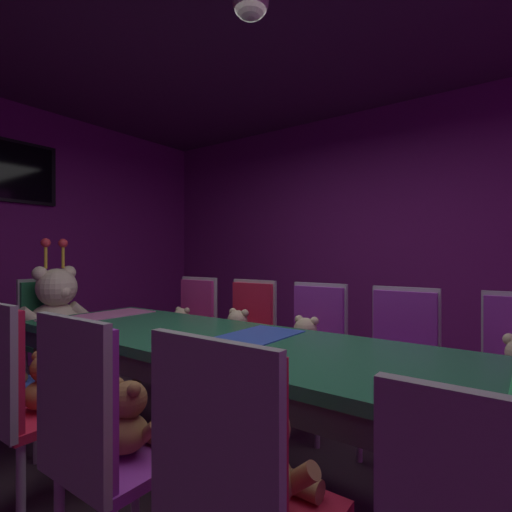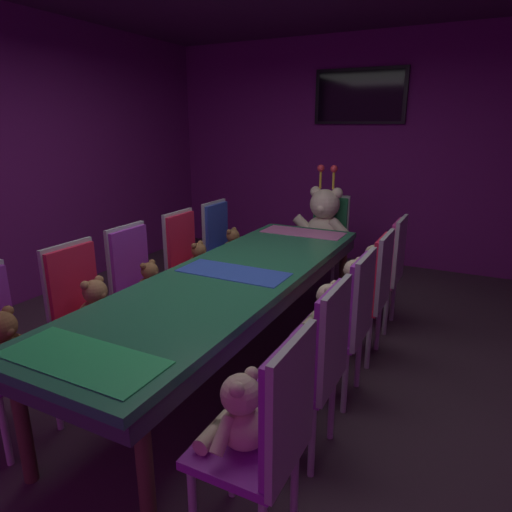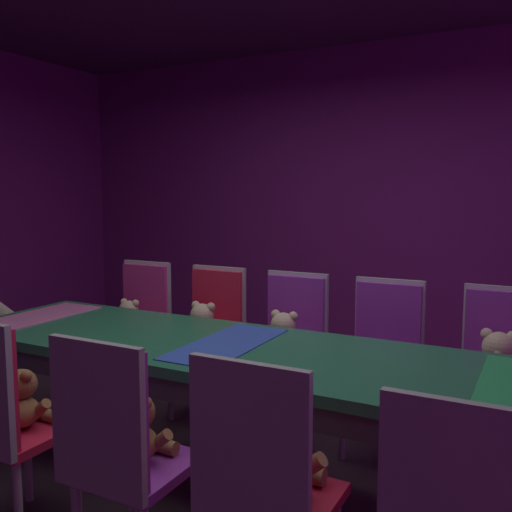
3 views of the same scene
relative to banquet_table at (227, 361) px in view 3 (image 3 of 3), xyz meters
The scene contains 18 objects.
ground_plane 0.66m from the banquet_table, ahead, with size 7.90×7.90×0.00m, color #3F2D38.
wall_right 2.70m from the banquet_table, ahead, with size 0.12×6.40×2.80m, color #721E72.
banquet_table is the anchor object (origin of this frame).
teddy_left_0 1.42m from the banquet_table, 120.22° to the right, with size 0.27×0.35×0.33m.
chair_left_1 1.03m from the banquet_table, 143.61° to the right, with size 0.42×0.41×0.98m.
teddy_left_1 0.91m from the banquet_table, 138.15° to the right, with size 0.26×0.34×0.32m.
chair_left_2 0.86m from the banquet_table, behind, with size 0.42×0.41×0.98m.
teddy_left_2 0.72m from the banquet_table, behind, with size 0.22×0.29×0.27m.
teddy_left_3 0.95m from the banquet_table, 138.52° to the left, with size 0.22×0.29×0.27m.
chair_right_0 1.47m from the banquet_table, 54.37° to the right, with size 0.42×0.41×0.98m.
teddy_right_0 1.39m from the banquet_table, 59.30° to the right, with size 0.27×0.35×0.33m.
chair_right_1 1.01m from the banquet_table, 34.98° to the right, with size 0.42×0.41×0.98m.
chair_right_2 0.83m from the banquet_table, ahead, with size 0.42×0.41×0.98m.
teddy_right_2 0.68m from the banquet_table, ahead, with size 0.26×0.33×0.31m.
chair_right_3 1.03m from the banquet_table, 35.64° to the left, with size 0.42×0.41×0.98m.
teddy_right_3 0.91m from the banquet_table, 41.01° to the left, with size 0.26×0.33×0.31m.
chair_right_4 1.47m from the banquet_table, 55.59° to the left, with size 0.42×0.41×0.98m.
teddy_right_4 1.40m from the banquet_table, 60.45° to the left, with size 0.23×0.29×0.28m.
Camera 3 is at (-2.34, -1.38, 1.49)m, focal length 39.38 mm.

